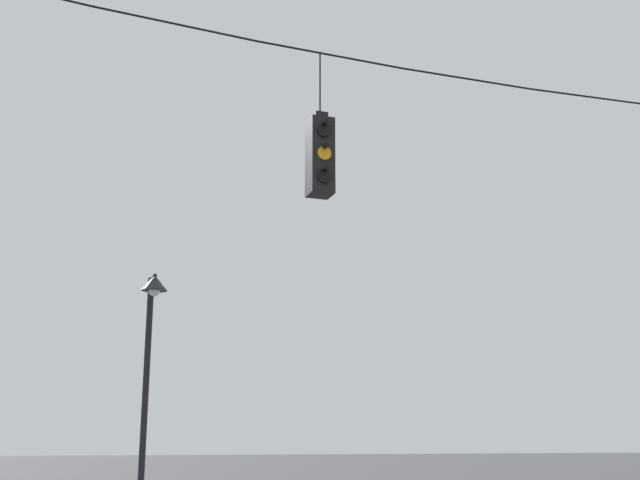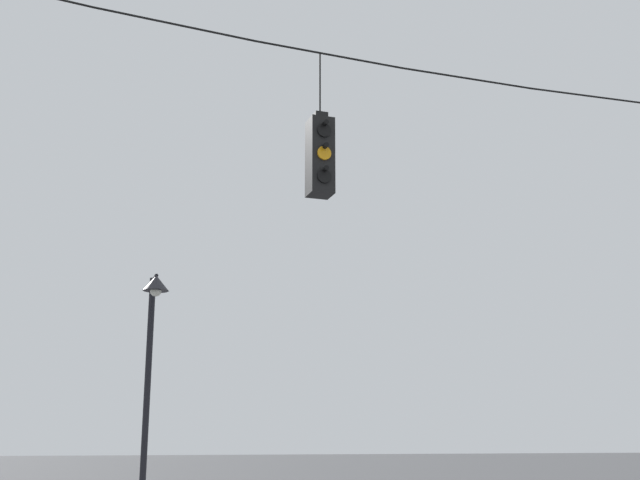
% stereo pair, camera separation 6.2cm
% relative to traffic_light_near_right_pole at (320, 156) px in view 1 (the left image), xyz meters
% --- Properties ---
extents(span_wire, '(15.85, 0.03, 0.38)m').
position_rel_traffic_light_near_right_pole_xyz_m(span_wire, '(2.44, 0.01, 1.68)').
color(span_wire, black).
extents(traffic_light_near_right_pole, '(0.34, 0.46, 2.18)m').
position_rel_traffic_light_near_right_pole_xyz_m(traffic_light_near_right_pole, '(0.00, 0.00, 0.00)').
color(traffic_light_near_right_pole, black).
extents(street_lamp, '(0.48, 0.83, 4.77)m').
position_rel_traffic_light_near_right_pole_xyz_m(street_lamp, '(-1.63, 5.02, -2.07)').
color(street_lamp, black).
rests_on(street_lamp, ground_plane).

